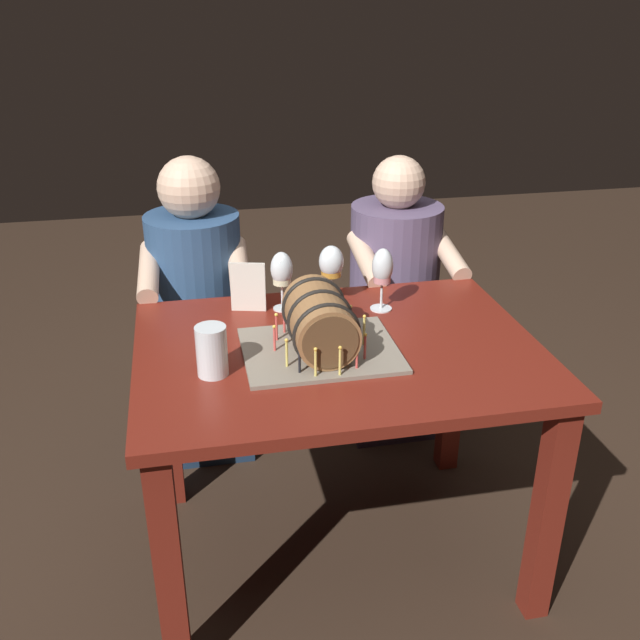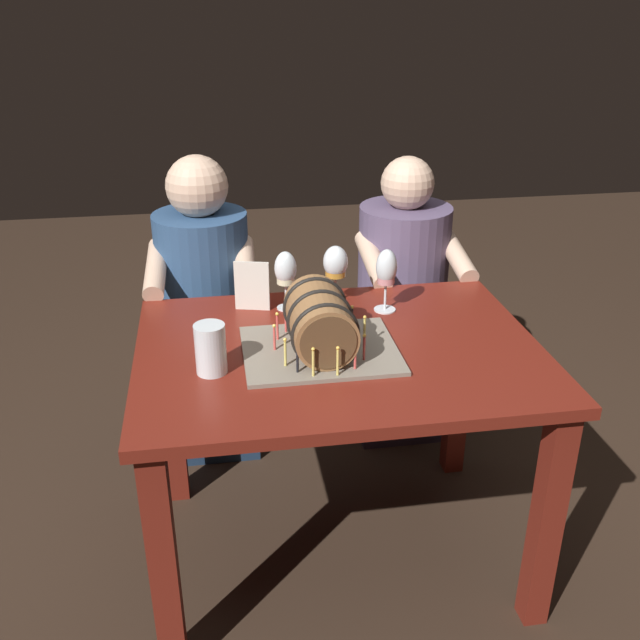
# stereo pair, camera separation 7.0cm
# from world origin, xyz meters

# --- Properties ---
(ground_plane) EXTENTS (8.00, 8.00, 0.00)m
(ground_plane) POSITION_xyz_m (0.00, 0.00, 0.00)
(ground_plane) COLOR #332319
(dining_table) EXTENTS (1.15, 0.85, 0.75)m
(dining_table) POSITION_xyz_m (0.00, 0.00, 0.62)
(dining_table) COLOR maroon
(dining_table) RESTS_ON ground
(barrel_cake) EXTENTS (0.43, 0.35, 0.19)m
(barrel_cake) POSITION_xyz_m (-0.06, -0.02, 0.83)
(barrel_cake) COLOR gray
(barrel_cake) RESTS_ON dining_table
(wine_glass_amber) EXTENTS (0.08, 0.08, 0.19)m
(wine_glass_amber) POSITION_xyz_m (0.04, 0.31, 0.88)
(wine_glass_amber) COLOR white
(wine_glass_amber) RESTS_ON dining_table
(wine_glass_rose) EXTENTS (0.07, 0.07, 0.20)m
(wine_glass_rose) POSITION_xyz_m (0.19, 0.23, 0.88)
(wine_glass_rose) COLOR white
(wine_glass_rose) RESTS_ON dining_table
(wine_glass_white) EXTENTS (0.07, 0.07, 0.19)m
(wine_glass_white) POSITION_xyz_m (-0.12, 0.29, 0.88)
(wine_glass_white) COLOR white
(wine_glass_white) RESTS_ON dining_table
(beer_pint) EXTENTS (0.08, 0.08, 0.14)m
(beer_pint) POSITION_xyz_m (-0.36, -0.09, 0.82)
(beer_pint) COLOR white
(beer_pint) RESTS_ON dining_table
(menu_card) EXTENTS (0.11, 0.04, 0.16)m
(menu_card) POSITION_xyz_m (-0.22, 0.30, 0.83)
(menu_card) COLOR silver
(menu_card) RESTS_ON dining_table
(person_seated_left) EXTENTS (0.39, 0.47, 1.16)m
(person_seated_left) POSITION_xyz_m (-0.38, 0.68, 0.54)
(person_seated_left) COLOR #1B2D46
(person_seated_left) RESTS_ON ground
(person_seated_right) EXTENTS (0.39, 0.47, 1.13)m
(person_seated_right) POSITION_xyz_m (0.38, 0.68, 0.53)
(person_seated_right) COLOR #372D40
(person_seated_right) RESTS_ON ground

